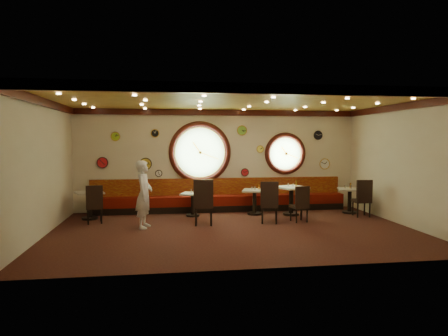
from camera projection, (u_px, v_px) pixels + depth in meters
floor at (234, 230)px, 9.92m from camera, size 9.00×6.00×0.00m
ceiling at (235, 101)px, 9.70m from camera, size 9.00×6.00×0.02m
wall_back at (219, 160)px, 12.77m from camera, size 9.00×0.02×3.20m
wall_front at (264, 177)px, 6.85m from camera, size 9.00×0.02×3.20m
wall_left at (42, 168)px, 9.17m from camera, size 0.02×6.00×3.20m
wall_right at (403, 165)px, 10.45m from camera, size 0.02×6.00×3.20m
molding_back at (219, 113)px, 12.62m from camera, size 9.00×0.10×0.18m
molding_front at (264, 89)px, 6.79m from camera, size 9.00×0.10×0.18m
molding_left at (42, 102)px, 9.07m from camera, size 0.10×6.00×0.18m
molding_right at (404, 107)px, 10.34m from camera, size 0.10×6.00×0.18m
banquette_base at (220, 208)px, 12.60m from camera, size 8.00×0.55×0.20m
banquette_seat at (220, 200)px, 12.58m from camera, size 8.00×0.55×0.30m
banquette_back at (219, 187)px, 12.77m from camera, size 8.00×0.10×0.55m
porthole_left_glass at (200, 152)px, 12.66m from camera, size 1.66×0.02×1.66m
porthole_left_frame at (200, 152)px, 12.65m from camera, size 1.98×0.18×1.98m
porthole_left_ring at (200, 152)px, 12.62m from camera, size 1.61×0.03×1.61m
porthole_right_glass at (285, 154)px, 13.07m from camera, size 1.10×0.02×1.10m
porthole_right_frame at (285, 154)px, 13.05m from camera, size 1.38×0.18×1.38m
porthole_right_ring at (286, 154)px, 13.02m from camera, size 1.09×0.03×1.09m
wall_clock_0 at (260, 149)px, 12.90m from camera, size 0.22×0.03×0.22m
wall_clock_1 at (146, 164)px, 12.41m from camera, size 0.36×0.03×0.36m
wall_clock_2 at (102, 163)px, 12.22m from camera, size 0.32×0.03×0.32m
wall_clock_3 at (318, 135)px, 13.15m from camera, size 0.28×0.03×0.28m
wall_clock_4 at (242, 130)px, 12.77m from camera, size 0.30×0.03×0.30m
wall_clock_5 at (325, 164)px, 13.25m from camera, size 0.34×0.03×0.34m
wall_clock_6 at (155, 133)px, 12.39m from camera, size 0.24×0.03×0.24m
wall_clock_7 at (115, 137)px, 12.22m from camera, size 0.26×0.03×0.26m
wall_clock_8 at (159, 173)px, 12.49m from camera, size 0.20×0.03×0.20m
wall_clock_9 at (245, 172)px, 12.88m from camera, size 0.24×0.03×0.24m
table_a at (89, 202)px, 11.27m from camera, size 0.93×0.93×0.78m
table_b at (193, 202)px, 11.73m from camera, size 0.79×0.79×0.69m
table_c at (255, 199)px, 11.99m from camera, size 0.87×0.87×0.75m
table_d at (291, 197)px, 11.91m from camera, size 1.02×1.02×0.86m
table_e at (350, 198)px, 12.23m from camera, size 0.87×0.87×0.76m
chair_a at (94, 202)px, 10.67m from camera, size 0.51×0.51×0.64m
chair_b at (204, 199)px, 10.44m from camera, size 0.56×0.56×0.76m
chair_c at (269, 200)px, 10.69m from camera, size 0.58×0.58×0.70m
chair_d at (301, 202)px, 10.85m from camera, size 0.49×0.49×0.62m
chair_e at (363, 196)px, 11.59m from camera, size 0.49×0.49×0.68m
condiment_a_salt at (87, 190)px, 11.24m from camera, size 0.04×0.04×0.11m
condiment_b_salt at (191, 191)px, 11.71m from camera, size 0.04×0.04×0.11m
condiment_c_salt at (252, 188)px, 11.96m from camera, size 0.04×0.04×0.10m
condiment_d_salt at (288, 185)px, 11.98m from camera, size 0.03×0.03×0.09m
condiment_a_pepper at (88, 190)px, 11.24m from camera, size 0.04×0.04×0.10m
condiment_b_pepper at (194, 192)px, 11.67m from camera, size 0.03×0.03×0.09m
condiment_c_pepper at (255, 188)px, 11.91m from camera, size 0.04×0.04×0.11m
condiment_d_pepper at (293, 185)px, 11.91m from camera, size 0.03×0.03×0.09m
condiment_a_bottle at (96, 189)px, 11.39m from camera, size 0.04×0.04×0.14m
condiment_b_bottle at (195, 190)px, 11.76m from camera, size 0.05×0.05×0.15m
condiment_c_bottle at (259, 187)px, 12.09m from camera, size 0.05×0.05×0.15m
condiment_d_bottle at (296, 183)px, 11.99m from camera, size 0.05×0.05×0.18m
condiment_e_salt at (345, 187)px, 12.28m from camera, size 0.04×0.04×0.10m
condiment_e_pepper at (351, 187)px, 12.14m from camera, size 0.04×0.04×0.11m
condiment_e_bottle at (350, 186)px, 12.29m from camera, size 0.05×0.05×0.17m
waiter at (144, 194)px, 10.17m from camera, size 0.52×0.69×1.72m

